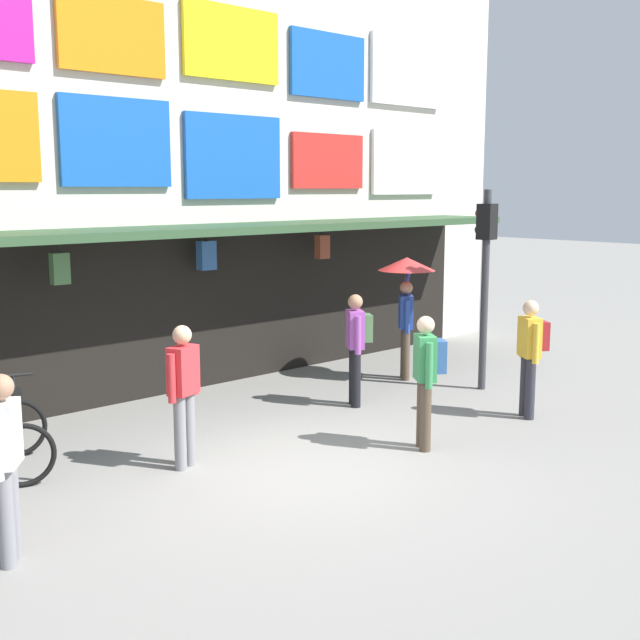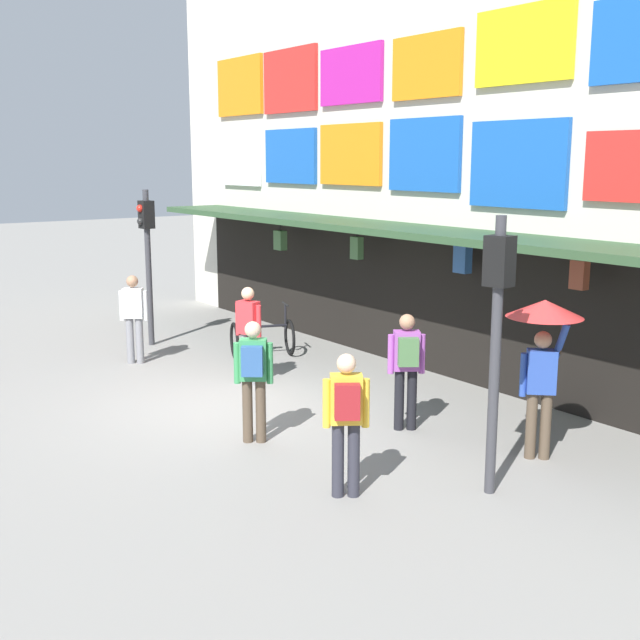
% 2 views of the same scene
% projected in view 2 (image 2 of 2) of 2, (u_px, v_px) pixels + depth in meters
% --- Properties ---
extents(ground_plane, '(80.00, 80.00, 0.00)m').
position_uv_depth(ground_plane, '(233.00, 406.00, 12.55)').
color(ground_plane, gray).
extents(shopfront, '(18.00, 2.60, 8.00)m').
position_uv_depth(shopfront, '(449.00, 150.00, 14.40)').
color(shopfront, beige).
rests_on(shopfront, ground).
extents(traffic_light_near, '(0.29, 0.33, 3.20)m').
position_uv_depth(traffic_light_near, '(147.00, 242.00, 16.30)').
color(traffic_light_near, '#38383D').
rests_on(traffic_light_near, ground).
extents(traffic_light_far, '(0.32, 0.34, 3.20)m').
position_uv_depth(traffic_light_far, '(498.00, 311.00, 8.89)').
color(traffic_light_far, '#38383D').
rests_on(traffic_light_far, ground).
extents(bicycle_parked, '(1.06, 1.33, 1.05)m').
position_uv_depth(bicycle_parked, '(263.00, 337.00, 15.60)').
color(bicycle_parked, black).
rests_on(bicycle_parked, ground).
extents(pedestrian_in_yellow, '(0.47, 0.48, 1.68)m').
position_uv_depth(pedestrian_in_yellow, '(253.00, 373.00, 10.75)').
color(pedestrian_in_yellow, brown).
rests_on(pedestrian_in_yellow, ground).
extents(pedestrian_in_white, '(0.50, 0.33, 1.68)m').
position_uv_depth(pedestrian_in_white, '(248.00, 330.00, 13.65)').
color(pedestrian_in_white, gray).
rests_on(pedestrian_in_white, ground).
extents(pedestrian_in_black, '(0.47, 0.48, 1.68)m').
position_uv_depth(pedestrian_in_black, '(134.00, 312.00, 15.04)').
color(pedestrian_in_black, gray).
rests_on(pedestrian_in_black, ground).
extents(pedestrian_with_umbrella, '(0.96, 0.96, 2.08)m').
position_uv_depth(pedestrian_with_umbrella, '(543.00, 334.00, 10.04)').
color(pedestrian_with_umbrella, brown).
rests_on(pedestrian_with_umbrella, ground).
extents(pedestrian_in_red, '(0.47, 0.48, 1.68)m').
position_uv_depth(pedestrian_in_red, '(407.00, 363.00, 11.26)').
color(pedestrian_in_red, black).
rests_on(pedestrian_in_red, ground).
extents(pedestrian_in_purple, '(0.47, 0.48, 1.68)m').
position_uv_depth(pedestrian_in_purple, '(346.00, 415.00, 8.98)').
color(pedestrian_in_purple, '#2D2D38').
rests_on(pedestrian_in_purple, ground).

